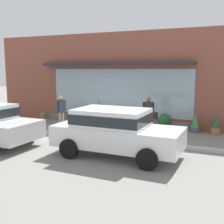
{
  "coord_description": "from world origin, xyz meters",
  "views": [
    {
      "loc": [
        5.41,
        -9.92,
        2.75
      ],
      "look_at": [
        0.68,
        1.2,
        0.92
      ],
      "focal_mm": 44.64,
      "sensor_mm": 36.0,
      "label": 1
    }
  ],
  "objects_px": {
    "potted_plant_low_front": "(124,115)",
    "potted_plant_trailing_edge": "(43,117)",
    "pedestrian_with_handbag": "(149,113)",
    "fire_hydrant": "(128,126)",
    "potted_plant_near_hydrant": "(99,112)",
    "potted_plant_window_left": "(195,123)",
    "potted_plant_corner_tall": "(74,115)",
    "potted_plant_window_center": "(215,125)",
    "parked_car_white": "(115,129)",
    "potted_plant_doorstep": "(164,121)",
    "pedestrian_passerby": "(61,109)"
  },
  "relations": [
    {
      "from": "potted_plant_low_front",
      "to": "potted_plant_doorstep",
      "type": "xyz_separation_m",
      "value": [
        2.04,
        -0.06,
        -0.17
      ]
    },
    {
      "from": "potted_plant_window_center",
      "to": "potted_plant_near_hydrant",
      "type": "distance_m",
      "value": 5.54
    },
    {
      "from": "potted_plant_trailing_edge",
      "to": "potted_plant_low_front",
      "type": "relative_size",
      "value": 0.35
    },
    {
      "from": "parked_car_white",
      "to": "pedestrian_with_handbag",
      "type": "bearing_deg",
      "value": 87.2
    },
    {
      "from": "potted_plant_window_left",
      "to": "potted_plant_near_hydrant",
      "type": "height_order",
      "value": "potted_plant_near_hydrant"
    },
    {
      "from": "pedestrian_with_handbag",
      "to": "potted_plant_corner_tall",
      "type": "height_order",
      "value": "pedestrian_with_handbag"
    },
    {
      "from": "parked_car_white",
      "to": "potted_plant_window_center",
      "type": "xyz_separation_m",
      "value": [
        2.83,
        4.39,
        -0.43
      ]
    },
    {
      "from": "pedestrian_with_handbag",
      "to": "potted_plant_doorstep",
      "type": "bearing_deg",
      "value": 64.59
    },
    {
      "from": "pedestrian_with_handbag",
      "to": "potted_plant_trailing_edge",
      "type": "distance_m",
      "value": 6.54
    },
    {
      "from": "fire_hydrant",
      "to": "potted_plant_low_front",
      "type": "relative_size",
      "value": 0.8
    },
    {
      "from": "parked_car_white",
      "to": "potted_plant_window_center",
      "type": "distance_m",
      "value": 5.24
    },
    {
      "from": "parked_car_white",
      "to": "pedestrian_passerby",
      "type": "bearing_deg",
      "value": 145.09
    },
    {
      "from": "fire_hydrant",
      "to": "potted_plant_near_hydrant",
      "type": "bearing_deg",
      "value": 140.01
    },
    {
      "from": "potted_plant_low_front",
      "to": "potted_plant_doorstep",
      "type": "distance_m",
      "value": 2.05
    },
    {
      "from": "fire_hydrant",
      "to": "potted_plant_corner_tall",
      "type": "distance_m",
      "value": 4.06
    },
    {
      "from": "potted_plant_low_front",
      "to": "potted_plant_doorstep",
      "type": "bearing_deg",
      "value": -1.68
    },
    {
      "from": "pedestrian_passerby",
      "to": "potted_plant_doorstep",
      "type": "distance_m",
      "value": 4.86
    },
    {
      "from": "potted_plant_near_hydrant",
      "to": "potted_plant_window_left",
      "type": "bearing_deg",
      "value": 0.64
    },
    {
      "from": "fire_hydrant",
      "to": "potted_plant_low_front",
      "type": "distance_m",
      "value": 2.27
    },
    {
      "from": "pedestrian_with_handbag",
      "to": "potted_plant_near_hydrant",
      "type": "xyz_separation_m",
      "value": [
        -2.93,
        1.31,
        -0.33
      ]
    },
    {
      "from": "pedestrian_with_handbag",
      "to": "potted_plant_doorstep",
      "type": "xyz_separation_m",
      "value": [
        0.36,
        1.42,
        -0.58
      ]
    },
    {
      "from": "parked_car_white",
      "to": "potted_plant_near_hydrant",
      "type": "distance_m",
      "value": 5.22
    },
    {
      "from": "pedestrian_passerby",
      "to": "potted_plant_window_center",
      "type": "bearing_deg",
      "value": -51.98
    },
    {
      "from": "fire_hydrant",
      "to": "potted_plant_corner_tall",
      "type": "height_order",
      "value": "fire_hydrant"
    },
    {
      "from": "potted_plant_trailing_edge",
      "to": "potted_plant_window_center",
      "type": "relative_size",
      "value": 0.44
    },
    {
      "from": "fire_hydrant",
      "to": "potted_plant_corner_tall",
      "type": "bearing_deg",
      "value": 153.93
    },
    {
      "from": "potted_plant_doorstep",
      "to": "pedestrian_with_handbag",
      "type": "bearing_deg",
      "value": -104.41
    },
    {
      "from": "potted_plant_corner_tall",
      "to": "potted_plant_window_center",
      "type": "xyz_separation_m",
      "value": [
        6.94,
        0.01,
        0.03
      ]
    },
    {
      "from": "parked_car_white",
      "to": "potted_plant_near_hydrant",
      "type": "height_order",
      "value": "parked_car_white"
    },
    {
      "from": "parked_car_white",
      "to": "potted_plant_doorstep",
      "type": "xyz_separation_m",
      "value": [
        0.59,
        4.57,
        -0.48
      ]
    },
    {
      "from": "potted_plant_window_left",
      "to": "fire_hydrant",
      "type": "bearing_deg",
      "value": -141.96
    },
    {
      "from": "potted_plant_doorstep",
      "to": "potted_plant_trailing_edge",
      "type": "bearing_deg",
      "value": -178.38
    },
    {
      "from": "potted_plant_window_left",
      "to": "potted_plant_near_hydrant",
      "type": "bearing_deg",
      "value": -179.36
    },
    {
      "from": "pedestrian_with_handbag",
      "to": "parked_car_white",
      "type": "xyz_separation_m",
      "value": [
        -0.23,
        -3.16,
        -0.09
      ]
    },
    {
      "from": "pedestrian_with_handbag",
      "to": "potted_plant_window_left",
      "type": "distance_m",
      "value": 2.29
    },
    {
      "from": "parked_car_white",
      "to": "potted_plant_near_hydrant",
      "type": "xyz_separation_m",
      "value": [
        -2.7,
        4.46,
        -0.24
      ]
    },
    {
      "from": "potted_plant_trailing_edge",
      "to": "potted_plant_corner_tall",
      "type": "distance_m",
      "value": 2.05
    },
    {
      "from": "potted_plant_low_front",
      "to": "potted_plant_corner_tall",
      "type": "xyz_separation_m",
      "value": [
        -2.66,
        -0.26,
        -0.15
      ]
    },
    {
      "from": "potted_plant_window_left",
      "to": "potted_plant_doorstep",
      "type": "height_order",
      "value": "potted_plant_window_left"
    },
    {
      "from": "potted_plant_corner_tall",
      "to": "potted_plant_near_hydrant",
      "type": "xyz_separation_m",
      "value": [
        1.41,
        0.09,
        0.23
      ]
    },
    {
      "from": "pedestrian_passerby",
      "to": "potted_plant_low_front",
      "type": "bearing_deg",
      "value": -29.37
    },
    {
      "from": "pedestrian_with_handbag",
      "to": "potted_plant_window_center",
      "type": "xyz_separation_m",
      "value": [
        2.6,
        1.23,
        -0.52
      ]
    },
    {
      "from": "potted_plant_corner_tall",
      "to": "potted_plant_window_left",
      "type": "relative_size",
      "value": 0.85
    },
    {
      "from": "pedestrian_with_handbag",
      "to": "potted_plant_window_center",
      "type": "relative_size",
      "value": 1.81
    },
    {
      "from": "potted_plant_low_front",
      "to": "potted_plant_trailing_edge",
      "type": "bearing_deg",
      "value": -176.95
    },
    {
      "from": "pedestrian_with_handbag",
      "to": "potted_plant_corner_tall",
      "type": "xyz_separation_m",
      "value": [
        -4.34,
        1.22,
        -0.55
      ]
    },
    {
      "from": "parked_car_white",
      "to": "potted_plant_low_front",
      "type": "relative_size",
      "value": 3.58
    },
    {
      "from": "pedestrian_with_handbag",
      "to": "fire_hydrant",
      "type": "bearing_deg",
      "value": -152.03
    },
    {
      "from": "potted_plant_low_front",
      "to": "potted_plant_corner_tall",
      "type": "relative_size",
      "value": 1.56
    },
    {
      "from": "fire_hydrant",
      "to": "pedestrian_with_handbag",
      "type": "height_order",
      "value": "pedestrian_with_handbag"
    }
  ]
}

